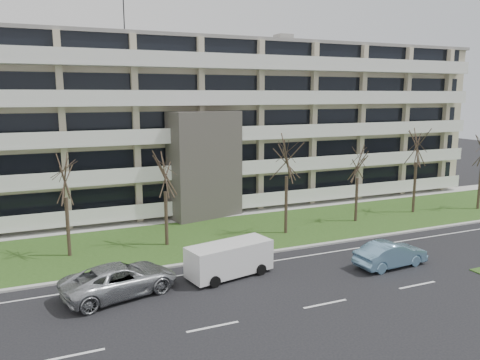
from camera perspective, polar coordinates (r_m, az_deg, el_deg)
name	(u,v)px	position (r m, az deg, el deg)	size (l,w,h in m)	color
ground	(325,304)	(24.68, 10.34, -14.64)	(160.00, 160.00, 0.00)	black
grass_verge	(229,234)	(35.49, -1.33, -6.55)	(90.00, 10.00, 0.06)	#264517
curb	(257,254)	(31.12, 2.13, -8.97)	(90.00, 0.35, 0.12)	#B2B2AD
sidewalk	(205,216)	(40.45, -4.24, -4.43)	(90.00, 2.00, 0.08)	#B2B2AD
lane_edge_line	(268,262)	(29.87, 3.38, -9.93)	(90.00, 0.12, 0.01)	white
apartment_building	(181,123)	(45.70, -7.17, 6.86)	(60.50, 15.10, 18.75)	#BAAE90
silver_pickup	(120,280)	(25.77, -14.39, -11.67)	(2.77, 6.01, 1.67)	#AFB3B7
blue_sedan	(391,254)	(30.29, 17.88, -8.60)	(1.64, 4.71, 1.55)	#79ACD2
white_van	(230,256)	(27.34, -1.17, -9.28)	(5.30, 2.83, 1.95)	white
tree_2	(64,174)	(31.45, -20.64, 0.68)	(3.50, 3.50, 6.99)	#382B21
tree_3	(165,170)	(32.08, -9.16, 1.18)	(3.42, 3.42, 6.83)	#382B21
tree_4	(287,153)	(34.52, 5.75, 3.26)	(3.93, 3.93, 7.86)	#382B21
tree_5	(358,161)	(39.06, 14.20, 2.25)	(3.25, 3.25, 6.51)	#382B21
tree_6	(418,142)	(43.47, 20.83, 4.33)	(4.04, 4.04, 8.08)	#382B21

